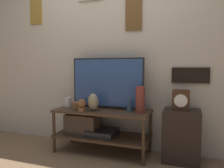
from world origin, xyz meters
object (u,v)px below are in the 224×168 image
at_px(vase_tall_ceramic, 140,99).
at_px(decorative_bust, 82,105).
at_px(television, 107,83).
at_px(vase_slim_bronze, 129,103).
at_px(candle_jar, 68,102).
at_px(mantel_clock, 181,100).
at_px(vase_wide_bowl, 78,105).
at_px(vase_urn_stoneware, 93,102).

bearing_deg(vase_tall_ceramic, decorative_bust, -164.61).
height_order(television, vase_slim_bronze, television).
relative_size(vase_slim_bronze, candle_jar, 1.78).
bearing_deg(mantel_clock, television, 176.66).
relative_size(vase_wide_bowl, mantel_clock, 0.73).
relative_size(vase_urn_stoneware, decorative_bust, 1.36).
bearing_deg(mantel_clock, vase_wide_bowl, -175.97).
height_order(vase_urn_stoneware, decorative_bust, vase_urn_stoneware).
bearing_deg(vase_tall_ceramic, mantel_clock, 6.09).
relative_size(television, vase_slim_bronze, 4.41).
relative_size(vase_wide_bowl, vase_tall_ceramic, 0.54).
relative_size(vase_wide_bowl, vase_slim_bronze, 0.79).
bearing_deg(mantel_clock, vase_urn_stoneware, -172.64).
relative_size(vase_wide_bowl, decorative_bust, 1.09).
xyz_separation_m(vase_wide_bowl, decorative_bust, (0.13, -0.15, 0.04)).
bearing_deg(vase_slim_bronze, vase_wide_bowl, -176.25).
height_order(vase_slim_bronze, vase_tall_ceramic, vase_tall_ceramic).
relative_size(television, decorative_bust, 6.13).
xyz_separation_m(television, vase_slim_bronze, (0.33, -0.10, -0.23)).
distance_m(television, candle_jar, 0.63).
distance_m(vase_urn_stoneware, candle_jar, 0.46).
xyz_separation_m(vase_tall_ceramic, mantel_clock, (0.46, 0.05, 0.01)).
bearing_deg(decorative_bust, television, 52.38).
distance_m(vase_wide_bowl, vase_urn_stoneware, 0.25).
distance_m(vase_slim_bronze, decorative_bust, 0.58).
height_order(television, decorative_bust, television).
bearing_deg(vase_slim_bronze, mantel_clock, 4.35).
distance_m(vase_wide_bowl, mantel_clock, 1.29).
bearing_deg(candle_jar, decorative_bust, -35.10).
bearing_deg(vase_wide_bowl, mantel_clock, 4.03).
distance_m(television, vase_tall_ceramic, 0.50).
xyz_separation_m(vase_wide_bowl, mantel_clock, (1.28, 0.09, 0.12)).
height_order(vase_wide_bowl, mantel_clock, mantel_clock).
xyz_separation_m(television, decorative_bust, (-0.22, -0.29, -0.25)).
bearing_deg(vase_slim_bronze, candle_jar, 177.17).
height_order(television, vase_urn_stoneware, television).
height_order(television, mantel_clock, television).
bearing_deg(mantel_clock, vase_slim_bronze, -175.65).
bearing_deg(television, decorative_bust, -127.62).
distance_m(television, vase_urn_stoneware, 0.32).
xyz_separation_m(candle_jar, mantel_clock, (1.48, 0.00, 0.11)).
bearing_deg(mantel_clock, decorative_bust, -168.29).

